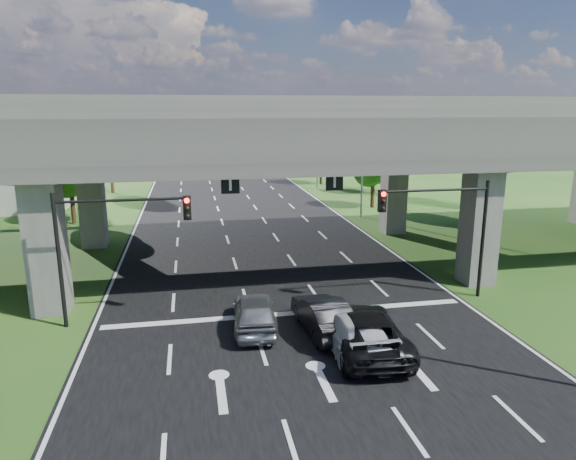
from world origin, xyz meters
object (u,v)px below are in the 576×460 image
object	(u,v)px
car_dark	(323,315)
signal_left	(110,233)
signal_right	(445,219)
car_trailing	(365,330)
car_silver	(255,312)
car_white	(353,331)
streetlight_far	(359,151)
streetlight_beyond	(314,139)

from	to	relation	value
car_dark	signal_left	bearing A→B (deg)	-20.86
signal_right	car_trailing	size ratio (longest dim) A/B	1.03
car_silver	car_white	world-z (taller)	car_silver
car_silver	car_dark	size ratio (longest dim) A/B	0.98
car_trailing	streetlight_far	bearing A→B (deg)	-102.79
signal_right	streetlight_beyond	world-z (taller)	streetlight_beyond
streetlight_beyond	car_silver	xyz separation A→B (m)	(-11.90, -37.86, -5.04)
streetlight_far	streetlight_beyond	xyz separation A→B (m)	(0.00, 16.00, 0.00)
signal_left	streetlight_beyond	xyz separation A→B (m)	(17.92, 36.06, 1.66)
signal_left	car_dark	distance (m)	9.85
signal_left	car_white	distance (m)	11.14
signal_right	signal_left	distance (m)	15.65
streetlight_beyond	car_white	world-z (taller)	streetlight_beyond
car_white	car_silver	bearing A→B (deg)	-36.91
car_dark	car_trailing	bearing A→B (deg)	117.94
car_silver	car_trailing	xyz separation A→B (m)	(4.06, -2.81, 0.03)
streetlight_far	car_trailing	world-z (taller)	streetlight_far
signal_left	streetlight_beyond	bearing A→B (deg)	63.57
signal_right	car_silver	xyz separation A→B (m)	(-9.62, -1.80, -3.38)
streetlight_far	car_dark	bearing A→B (deg)	-111.75
streetlight_beyond	car_silver	world-z (taller)	streetlight_beyond
signal_right	car_white	bearing A→B (deg)	-143.46
streetlight_beyond	car_silver	bearing A→B (deg)	-107.45
signal_left	car_trailing	distance (m)	11.58
car_white	car_trailing	bearing A→B (deg)	161.94
car_dark	car_white	bearing A→B (deg)	108.84
car_dark	car_trailing	xyz separation A→B (m)	(1.22, -1.95, 0.04)
streetlight_beyond	car_white	bearing A→B (deg)	-101.57
car_white	signal_right	bearing A→B (deg)	-143.89
streetlight_far	car_white	distance (m)	26.37
car_silver	streetlight_beyond	bearing A→B (deg)	-102.59
streetlight_far	car_silver	bearing A→B (deg)	-118.56
signal_right	car_dark	distance (m)	8.04
car_dark	car_white	world-z (taller)	car_dark
signal_right	car_trailing	world-z (taller)	signal_right
signal_right	streetlight_far	bearing A→B (deg)	83.53
streetlight_beyond	car_trailing	distance (m)	41.72
car_silver	signal_left	bearing A→B (deg)	-11.81
streetlight_far	signal_right	bearing A→B (deg)	-96.47
signal_left	streetlight_far	bearing A→B (deg)	48.22
car_dark	car_trailing	distance (m)	2.30
signal_right	streetlight_beyond	xyz separation A→B (m)	(2.27, 36.06, 1.66)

